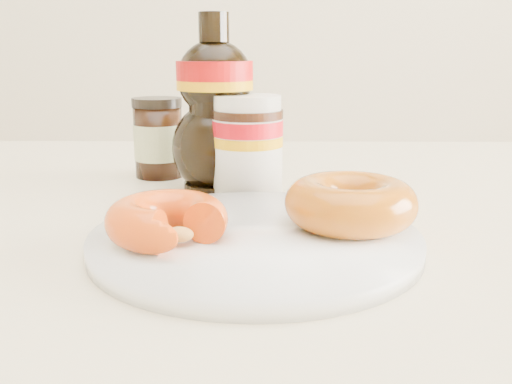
{
  "coord_description": "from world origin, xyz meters",
  "views": [
    {
      "loc": [
        0.03,
        -0.45,
        0.91
      ],
      "look_at": [
        0.02,
        0.04,
        0.79
      ],
      "focal_mm": 40.0,
      "sensor_mm": 36.0,
      "label": 1
    }
  ],
  "objects_px": {
    "donut_whole": "(351,203)",
    "dark_jar": "(158,139)",
    "donut_bitten": "(167,220)",
    "dining_table": "(239,288)",
    "plate": "(255,239)",
    "syrup_bottle": "(215,104)",
    "nutella_jar": "(248,142)"
  },
  "relations": [
    {
      "from": "plate",
      "to": "donut_bitten",
      "type": "relative_size",
      "value": 2.83
    },
    {
      "from": "dining_table",
      "to": "dark_jar",
      "type": "distance_m",
      "value": 0.24
    },
    {
      "from": "dining_table",
      "to": "syrup_bottle",
      "type": "bearing_deg",
      "value": 107.09
    },
    {
      "from": "syrup_bottle",
      "to": "plate",
      "type": "bearing_deg",
      "value": -76.57
    },
    {
      "from": "donut_whole",
      "to": "dining_table",
      "type": "bearing_deg",
      "value": 139.0
    },
    {
      "from": "dining_table",
      "to": "nutella_jar",
      "type": "xyz_separation_m",
      "value": [
        0.01,
        0.07,
        0.14
      ]
    },
    {
      "from": "dining_table",
      "to": "donut_bitten",
      "type": "relative_size",
      "value": 14.53
    },
    {
      "from": "dining_table",
      "to": "nutella_jar",
      "type": "distance_m",
      "value": 0.16
    },
    {
      "from": "plate",
      "to": "donut_bitten",
      "type": "height_order",
      "value": "donut_bitten"
    },
    {
      "from": "nutella_jar",
      "to": "dark_jar",
      "type": "xyz_separation_m",
      "value": [
        -0.12,
        0.09,
        -0.01
      ]
    },
    {
      "from": "dining_table",
      "to": "donut_whole",
      "type": "bearing_deg",
      "value": -41.0
    },
    {
      "from": "donut_bitten",
      "to": "syrup_bottle",
      "type": "distance_m",
      "value": 0.24
    },
    {
      "from": "dining_table",
      "to": "plate",
      "type": "height_order",
      "value": "plate"
    },
    {
      "from": "donut_bitten",
      "to": "dark_jar",
      "type": "bearing_deg",
      "value": 114.18
    },
    {
      "from": "dining_table",
      "to": "syrup_bottle",
      "type": "height_order",
      "value": "syrup_bottle"
    },
    {
      "from": "donut_whole",
      "to": "syrup_bottle",
      "type": "height_order",
      "value": "syrup_bottle"
    },
    {
      "from": "donut_bitten",
      "to": "nutella_jar",
      "type": "height_order",
      "value": "nutella_jar"
    },
    {
      "from": "syrup_bottle",
      "to": "nutella_jar",
      "type": "bearing_deg",
      "value": -33.55
    },
    {
      "from": "dining_table",
      "to": "dark_jar",
      "type": "bearing_deg",
      "value": 123.61
    },
    {
      "from": "nutella_jar",
      "to": "syrup_bottle",
      "type": "bearing_deg",
      "value": 146.45
    },
    {
      "from": "dining_table",
      "to": "donut_bitten",
      "type": "bearing_deg",
      "value": -111.44
    },
    {
      "from": "nutella_jar",
      "to": "syrup_bottle",
      "type": "relative_size",
      "value": 0.56
    },
    {
      "from": "donut_whole",
      "to": "dark_jar",
      "type": "bearing_deg",
      "value": 129.76
    },
    {
      "from": "plate",
      "to": "nutella_jar",
      "type": "relative_size",
      "value": 2.45
    },
    {
      "from": "plate",
      "to": "syrup_bottle",
      "type": "height_order",
      "value": "syrup_bottle"
    },
    {
      "from": "plate",
      "to": "syrup_bottle",
      "type": "relative_size",
      "value": 1.37
    },
    {
      "from": "plate",
      "to": "donut_bitten",
      "type": "xyz_separation_m",
      "value": [
        -0.07,
        -0.02,
        0.02
      ]
    },
    {
      "from": "donut_whole",
      "to": "dark_jar",
      "type": "relative_size",
      "value": 1.12
    },
    {
      "from": "donut_bitten",
      "to": "dining_table",
      "type": "bearing_deg",
      "value": 81.29
    },
    {
      "from": "donut_bitten",
      "to": "donut_whole",
      "type": "height_order",
      "value": "donut_whole"
    },
    {
      "from": "nutella_jar",
      "to": "dark_jar",
      "type": "distance_m",
      "value": 0.15
    },
    {
      "from": "dining_table",
      "to": "nutella_jar",
      "type": "relative_size",
      "value": 12.61
    }
  ]
}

